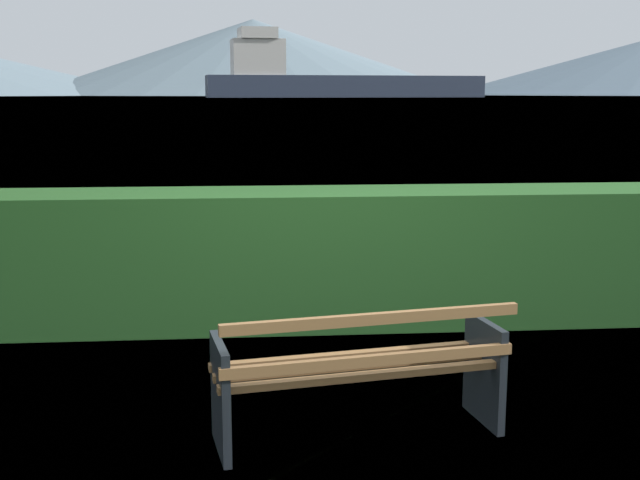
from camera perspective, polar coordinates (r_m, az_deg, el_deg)
name	(u,v)px	position (r m, az deg, el deg)	size (l,w,h in m)	color
ground_plane	(357,434)	(5.15, 2.64, -13.66)	(1400.00, 1400.00, 0.00)	#4C6B33
water_surface	(255,97)	(311.37, -4.69, 10.12)	(620.00, 620.00, 0.00)	#6B8EA3
park_bench	(360,372)	(4.94, 2.90, -9.39)	(1.86, 0.87, 0.87)	olive
hedge_row	(323,257)	(7.35, 0.19, -1.22)	(7.26, 0.89, 1.23)	#285B23
cargo_ship_large	(326,78)	(310.07, 0.40, 11.46)	(108.04, 27.98, 25.43)	#2D384C
distant_hills	(107,57)	(561.75, -14.96, 12.48)	(935.10, 437.63, 51.39)	slate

